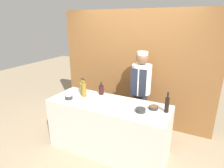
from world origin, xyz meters
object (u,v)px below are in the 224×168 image
(bottle_soy, at_px, (167,104))
(bottle_amber, at_px, (84,90))
(sauce_bowl_brown, at_px, (153,108))
(bottle_wine, at_px, (101,90))
(sauce_bowl_white, at_px, (69,97))
(cutting_board, at_px, (118,102))
(sauce_bowl_orange, at_px, (140,110))
(bottle_oil, at_px, (83,88))
(chef_center, at_px, (141,91))

(bottle_soy, xyz_separation_m, bottle_amber, (-1.43, -0.03, 0.00))
(bottle_soy, bearing_deg, sauce_bowl_brown, 176.71)
(bottle_wine, bearing_deg, sauce_bowl_white, -131.15)
(sauce_bowl_white, relative_size, bottle_soy, 0.40)
(sauce_bowl_white, bearing_deg, cutting_board, 17.03)
(sauce_bowl_orange, relative_size, sauce_bowl_brown, 1.05)
(bottle_amber, height_order, bottle_wine, bottle_amber)
(cutting_board, distance_m, bottle_oil, 0.75)
(bottle_wine, bearing_deg, chef_center, 39.63)
(sauce_bowl_orange, xyz_separation_m, bottle_soy, (0.34, 0.16, 0.09))
(bottle_oil, bearing_deg, bottle_soy, -2.09)
(sauce_bowl_white, height_order, bottle_amber, bottle_amber)
(sauce_bowl_orange, distance_m, sauce_bowl_white, 1.25)
(cutting_board, bearing_deg, bottle_soy, 0.19)
(sauce_bowl_orange, distance_m, chef_center, 0.88)
(sauce_bowl_white, xyz_separation_m, bottle_soy, (1.59, 0.25, 0.09))
(sauce_bowl_white, distance_m, chef_center, 1.35)
(chef_center, bearing_deg, cutting_board, -103.19)
(sauce_bowl_brown, bearing_deg, bottle_wine, 169.92)
(sauce_bowl_brown, distance_m, bottle_wine, 1.03)
(bottle_oil, bearing_deg, bottle_wine, 23.33)
(sauce_bowl_orange, bearing_deg, cutting_board, 159.81)
(bottle_soy, distance_m, bottle_amber, 1.43)
(cutting_board, bearing_deg, sauce_bowl_white, -162.97)
(bottle_soy, bearing_deg, chef_center, 132.21)
(bottle_amber, distance_m, bottle_oil, 0.13)
(chef_center, bearing_deg, bottle_amber, -138.81)
(chef_center, bearing_deg, sauce_bowl_orange, -72.05)
(cutting_board, xyz_separation_m, bottle_wine, (-0.43, 0.19, 0.08))
(bottle_amber, xyz_separation_m, bottle_oil, (-0.09, 0.09, -0.01))
(sauce_bowl_orange, bearing_deg, sauce_bowl_white, -175.81)
(chef_center, bearing_deg, bottle_wine, -140.37)
(cutting_board, distance_m, bottle_soy, 0.78)
(sauce_bowl_orange, height_order, sauce_bowl_brown, sauce_bowl_orange)
(sauce_bowl_orange, distance_m, bottle_wine, 0.93)
(bottle_soy, height_order, bottle_oil, bottle_soy)
(sauce_bowl_brown, relative_size, bottle_soy, 0.46)
(sauce_bowl_orange, xyz_separation_m, sauce_bowl_brown, (0.15, 0.17, -0.00))
(bottle_soy, xyz_separation_m, chef_center, (-0.62, 0.68, -0.13))
(bottle_soy, bearing_deg, sauce_bowl_white, -170.98)
(sauce_bowl_orange, bearing_deg, chef_center, 107.95)
(bottle_amber, distance_m, chef_center, 1.09)
(bottle_soy, relative_size, chef_center, 0.19)
(bottle_soy, bearing_deg, cutting_board, -179.81)
(bottle_amber, bearing_deg, sauce_bowl_brown, 2.01)
(bottle_oil, xyz_separation_m, chef_center, (0.90, 0.62, -0.12))
(sauce_bowl_brown, relative_size, chef_center, 0.09)
(bottle_soy, distance_m, chef_center, 0.92)
(cutting_board, relative_size, bottle_wine, 1.37)
(sauce_bowl_white, relative_size, sauce_bowl_brown, 0.89)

